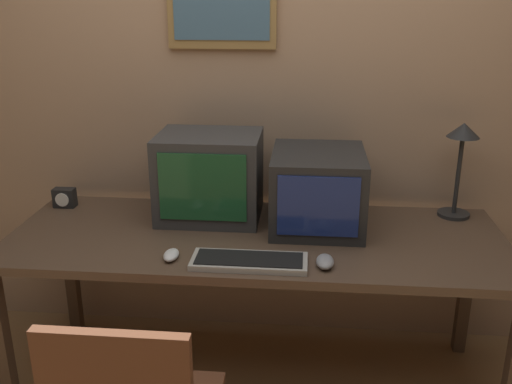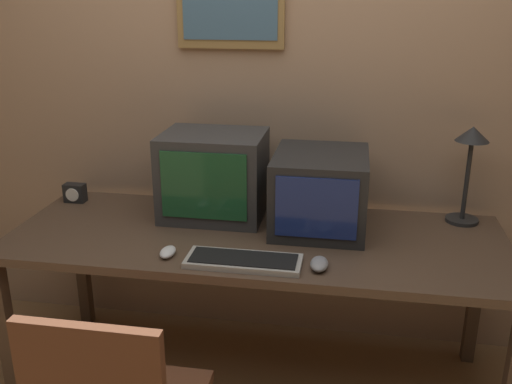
{
  "view_description": "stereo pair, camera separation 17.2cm",
  "coord_description": "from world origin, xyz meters",
  "px_view_note": "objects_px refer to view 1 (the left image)",
  "views": [
    {
      "loc": [
        0.21,
        -1.52,
        1.72
      ],
      "look_at": [
        0.0,
        0.68,
        0.94
      ],
      "focal_mm": 40.0,
      "sensor_mm": 36.0,
      "label": 1
    },
    {
      "loc": [
        0.38,
        -1.5,
        1.72
      ],
      "look_at": [
        0.0,
        0.68,
        0.94
      ],
      "focal_mm": 40.0,
      "sensor_mm": 36.0,
      "label": 2
    }
  ],
  "objects_px": {
    "mouse_far_corner": "(171,255)",
    "monitor_left": "(210,176)",
    "monitor_right": "(318,189)",
    "mouse_near_keyboard": "(325,262)",
    "keyboard_main": "(248,261)",
    "desk_clock": "(65,198)",
    "desk_lamp": "(461,150)"
  },
  "relations": [
    {
      "from": "mouse_far_corner",
      "to": "monitor_left",
      "type": "bearing_deg",
      "value": 80.26
    },
    {
      "from": "monitor_left",
      "to": "monitor_right",
      "type": "bearing_deg",
      "value": -6.24
    },
    {
      "from": "monitor_left",
      "to": "mouse_far_corner",
      "type": "relative_size",
      "value": 4.43
    },
    {
      "from": "mouse_near_keyboard",
      "to": "mouse_far_corner",
      "type": "height_order",
      "value": "mouse_near_keyboard"
    },
    {
      "from": "mouse_near_keyboard",
      "to": "mouse_far_corner",
      "type": "bearing_deg",
      "value": 179.14
    },
    {
      "from": "monitor_right",
      "to": "keyboard_main",
      "type": "bearing_deg",
      "value": -121.79
    },
    {
      "from": "keyboard_main",
      "to": "mouse_far_corner",
      "type": "distance_m",
      "value": 0.3
    },
    {
      "from": "desk_clock",
      "to": "desk_lamp",
      "type": "height_order",
      "value": "desk_lamp"
    },
    {
      "from": "keyboard_main",
      "to": "mouse_near_keyboard",
      "type": "distance_m",
      "value": 0.29
    },
    {
      "from": "monitor_right",
      "to": "mouse_near_keyboard",
      "type": "height_order",
      "value": "monitor_right"
    },
    {
      "from": "keyboard_main",
      "to": "desk_clock",
      "type": "relative_size",
      "value": 4.31
    },
    {
      "from": "keyboard_main",
      "to": "monitor_right",
      "type": "bearing_deg",
      "value": 58.21
    },
    {
      "from": "desk_lamp",
      "to": "mouse_far_corner",
      "type": "bearing_deg",
      "value": -154.68
    },
    {
      "from": "mouse_near_keyboard",
      "to": "desk_clock",
      "type": "bearing_deg",
      "value": 157.16
    },
    {
      "from": "monitor_left",
      "to": "mouse_far_corner",
      "type": "distance_m",
      "value": 0.49
    },
    {
      "from": "desk_clock",
      "to": "monitor_left",
      "type": "bearing_deg",
      "value": -4.44
    },
    {
      "from": "mouse_near_keyboard",
      "to": "mouse_far_corner",
      "type": "distance_m",
      "value": 0.59
    },
    {
      "from": "mouse_far_corner",
      "to": "desk_lamp",
      "type": "relative_size",
      "value": 0.24
    },
    {
      "from": "monitor_left",
      "to": "desk_clock",
      "type": "distance_m",
      "value": 0.73
    },
    {
      "from": "monitor_left",
      "to": "keyboard_main",
      "type": "bearing_deg",
      "value": -64.51
    },
    {
      "from": "monitor_left",
      "to": "keyboard_main",
      "type": "height_order",
      "value": "monitor_left"
    },
    {
      "from": "monitor_left",
      "to": "keyboard_main",
      "type": "relative_size",
      "value": 1.03
    },
    {
      "from": "mouse_near_keyboard",
      "to": "mouse_far_corner",
      "type": "relative_size",
      "value": 1.11
    },
    {
      "from": "desk_lamp",
      "to": "monitor_right",
      "type": "bearing_deg",
      "value": -165.49
    },
    {
      "from": "monitor_right",
      "to": "desk_lamp",
      "type": "bearing_deg",
      "value": 14.51
    },
    {
      "from": "monitor_right",
      "to": "desk_lamp",
      "type": "relative_size",
      "value": 1.07
    },
    {
      "from": "keyboard_main",
      "to": "desk_lamp",
      "type": "height_order",
      "value": "desk_lamp"
    },
    {
      "from": "mouse_far_corner",
      "to": "monitor_right",
      "type": "bearing_deg",
      "value": 35.52
    },
    {
      "from": "monitor_left",
      "to": "desk_lamp",
      "type": "xyz_separation_m",
      "value": [
        1.11,
        0.11,
        0.12
      ]
    },
    {
      "from": "monitor_right",
      "to": "keyboard_main",
      "type": "height_order",
      "value": "monitor_right"
    },
    {
      "from": "mouse_near_keyboard",
      "to": "desk_clock",
      "type": "xyz_separation_m",
      "value": [
        -1.22,
        0.52,
        0.03
      ]
    },
    {
      "from": "mouse_near_keyboard",
      "to": "desk_lamp",
      "type": "bearing_deg",
      "value": 43.61
    }
  ]
}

